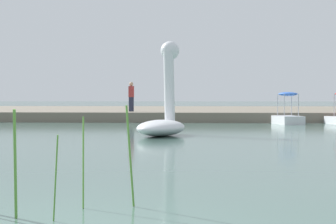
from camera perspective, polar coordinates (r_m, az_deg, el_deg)
name	(u,v)px	position (r m, az deg, el deg)	size (l,w,h in m)	color
shore_bank_far	(193,112)	(47.27, 2.23, 0.00)	(110.26, 27.77, 0.53)	slate
swan_boat	(163,114)	(21.84, -0.43, -0.14)	(2.08, 3.10, 3.32)	white
pedal_boat_blue	(288,115)	(32.20, 10.73, -0.24)	(1.50, 2.20, 1.60)	white
person_on_path	(131,96)	(36.46, -3.32, 1.45)	(0.32, 0.32, 1.69)	#23283D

